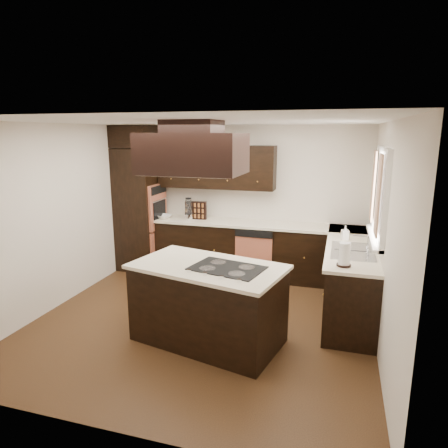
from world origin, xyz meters
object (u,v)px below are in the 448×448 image
(island, at_px, (208,305))
(spice_rack, at_px, (196,210))
(oven_column, at_px, (140,209))
(range_hood, at_px, (193,153))

(island, bearing_deg, spice_rack, 125.92)
(spice_rack, bearing_deg, island, -72.60)
(oven_column, height_order, island, oven_column)
(island, xyz_separation_m, range_hood, (-0.13, -0.07, 1.72))
(oven_column, bearing_deg, island, -47.47)
(island, distance_m, spice_rack, 2.57)
(oven_column, relative_size, island, 1.30)
(spice_rack, bearing_deg, oven_column, 179.86)
(oven_column, height_order, range_hood, range_hood)
(range_hood, distance_m, spice_rack, 2.73)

